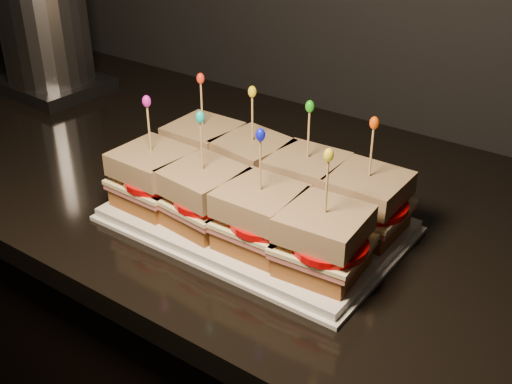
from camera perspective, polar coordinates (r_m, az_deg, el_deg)
The scene contains 63 objects.
cabinet at distance 1.37m, azimuth -3.18°, elevation -16.10°, with size 2.57×0.64×0.89m, color black.
granite_slab at distance 1.09m, azimuth -3.85°, elevation 1.35°, with size 2.61×0.68×0.04m, color black.
platter at distance 0.91m, azimuth 0.00°, elevation -2.52°, with size 0.40×0.25×0.02m, color white.
platter_rim at distance 0.92m, azimuth 0.00°, elevation -2.84°, with size 0.41×0.26×0.01m, color white.
sandwich_0_bread_bot at distance 1.02m, azimuth -4.61°, elevation 2.37°, with size 0.09×0.09×0.03m, color brown.
sandwich_0_ham at distance 1.01m, azimuth -4.65°, elevation 3.23°, with size 0.10×0.10×0.01m, color #B85C5B.
sandwich_0_cheese at distance 1.01m, azimuth -4.67°, elevation 3.59°, with size 0.11×0.10×0.01m, color #FBF1AC.
sandwich_0_tomato at distance 0.99m, azimuth -4.37°, elevation 3.68°, with size 0.09×0.09×0.01m, color red.
sandwich_0_bread_top at distance 0.99m, azimuth -4.73°, elevation 5.06°, with size 0.10×0.10×0.03m, color #542B10.
sandwich_0_pick at distance 0.98m, azimuth -4.84°, elevation 7.53°, with size 0.00×0.00×0.09m, color tan.
sandwich_0_frill at distance 0.96m, azimuth -4.96°, elevation 10.03°, with size 0.01×0.01×0.02m, color red.
sandwich_1_bread_bot at distance 0.97m, azimuth -0.31°, elevation 0.90°, with size 0.09×0.09×0.03m, color brown.
sandwich_1_ham at distance 0.96m, azimuth -0.32°, elevation 1.79°, with size 0.10×0.10×0.01m, color #B85C5B.
sandwich_1_cheese at distance 0.95m, azimuth -0.32°, elevation 2.16°, with size 0.11×0.10×0.01m, color #FBF1AC.
sandwich_1_tomato at distance 0.94m, azimuth 0.06°, elevation 2.24°, with size 0.09×0.09×0.01m, color red.
sandwich_1_bread_top at distance 0.94m, azimuth -0.32°, elevation 3.70°, with size 0.10×0.10×0.03m, color #542B10.
sandwich_1_pick at distance 0.92m, azimuth -0.33°, elevation 6.29°, with size 0.00×0.00×0.09m, color tan.
sandwich_1_frill at distance 0.91m, azimuth -0.34°, elevation 8.91°, with size 0.01×0.01×0.02m, color yellow.
sandwich_2_bread_bot at distance 0.92m, azimuth 4.43°, elevation -0.74°, with size 0.09×0.09×0.03m, color brown.
sandwich_2_ham at distance 0.91m, azimuth 4.48°, elevation 0.19°, with size 0.10×0.10×0.01m, color #B85C5B.
sandwich_2_cheese at distance 0.91m, azimuth 4.49°, elevation 0.57°, with size 0.11×0.10×0.01m, color #FBF1AC.
sandwich_2_tomato at distance 0.89m, azimuth 4.96°, elevation 0.62°, with size 0.09×0.09×0.01m, color red.
sandwich_2_bread_top at distance 0.89m, azimuth 4.56°, elevation 2.16°, with size 0.10×0.10×0.03m, color #542B10.
sandwich_2_pick at distance 0.87m, azimuth 4.68°, elevation 4.86°, with size 0.00×0.00×0.09m, color tan.
sandwich_2_frill at distance 0.86m, azimuth 4.80°, elevation 7.59°, with size 0.01×0.01×0.02m, color #1CA714.
sandwich_3_bread_bot at distance 0.88m, azimuth 9.63°, elevation -2.53°, with size 0.09×0.09×0.03m, color brown.
sandwich_3_ham at distance 0.87m, azimuth 9.73°, elevation -1.58°, with size 0.10×0.10×0.01m, color #B85C5B.
sandwich_3_cheese at distance 0.87m, azimuth 9.76°, elevation -1.18°, with size 0.11×0.10×0.01m, color #FBF1AC.
sandwich_3_tomato at distance 0.86m, azimuth 10.33°, elevation -1.15°, with size 0.09×0.09×0.01m, color red.
sandwich_3_bread_top at distance 0.86m, azimuth 9.92°, elevation 0.45°, with size 0.10×0.10×0.03m, color #542B10.
sandwich_3_pick at distance 0.84m, azimuth 10.19°, elevation 3.23°, with size 0.00×0.00×0.09m, color tan.
sandwich_3_frill at distance 0.82m, azimuth 10.47°, elevation 6.07°, with size 0.01×0.01×0.02m, color #E94807.
sandwich_4_bread_bot at distance 0.94m, azimuth -8.99°, elevation -0.17°, with size 0.09×0.09×0.03m, color brown.
sandwich_4_ham at distance 0.94m, azimuth -9.07°, elevation 0.73°, with size 0.10×0.10×0.01m, color #B85C5B.
sandwich_4_cheese at distance 0.93m, azimuth -9.10°, elevation 1.11°, with size 0.11×0.10×0.01m, color #FBF1AC.
sandwich_4_tomato at distance 0.92m, azimuth -8.85°, elevation 1.17°, with size 0.09×0.09×0.01m, color red.
sandwich_4_bread_top at distance 0.92m, azimuth -9.24°, elevation 2.66°, with size 0.10×0.10×0.03m, color #542B10.
sandwich_4_pick at distance 0.90m, azimuth -9.47°, elevation 5.29°, with size 0.00×0.00×0.09m, color tan.
sandwich_4_frill at distance 0.88m, azimuth -9.71°, elevation 7.96°, with size 0.01×0.01×0.02m, color #D01CAC.
sandwich_5_bread_bot at distance 0.89m, azimuth -4.59°, elevation -1.92°, with size 0.09×0.09×0.03m, color brown.
sandwich_5_ham at distance 0.88m, azimuth -4.64°, elevation -0.98°, with size 0.10×0.10×0.01m, color #B85C5B.
sandwich_5_cheese at distance 0.88m, azimuth -4.66°, elevation -0.58°, with size 0.11×0.10×0.01m, color #FBF1AC.
sandwich_5_tomato at distance 0.86m, azimuth -4.32°, elevation -0.54°, with size 0.09×0.09×0.01m, color red.
sandwich_5_bread_top at distance 0.86m, azimuth -4.73°, elevation 1.05°, with size 0.10×0.10×0.03m, color #542B10.
sandwich_5_pick at distance 0.84m, azimuth -4.86°, elevation 3.82°, with size 0.00×0.00×0.09m, color tan.
sandwich_5_frill at distance 0.82m, azimuth -4.99°, elevation 6.65°, with size 0.01×0.01×0.02m, color #0FBCAA.
sandwich_6_bread_bot at distance 0.84m, azimuth 0.36°, elevation -3.88°, with size 0.09×0.09×0.03m, color brown.
sandwich_6_ham at distance 0.83m, azimuth 0.37°, elevation -2.90°, with size 0.10×0.10×0.01m, color #B85C5B.
sandwich_6_cheese at distance 0.83m, azimuth 0.37°, elevation -2.49°, with size 0.11×0.10×0.01m, color #FBF1AC.
sandwich_6_tomato at distance 0.81m, azimuth 0.81°, elevation -2.48°, with size 0.09×0.09×0.01m, color red.
sandwich_6_bread_top at distance 0.81m, azimuth 0.37°, elevation -0.79°, with size 0.10×0.10×0.03m, color #542B10.
sandwich_6_pick at distance 0.79m, azimuth 0.38°, elevation 2.12°, with size 0.00×0.00×0.09m, color tan.
sandwich_6_frill at distance 0.77m, azimuth 0.40°, elevation 5.09°, with size 0.01×0.01×0.02m, color #0D12D8.
sandwich_7_bread_bot at distance 0.80m, azimuth 5.91°, elevation -6.03°, with size 0.09×0.09×0.03m, color brown.
sandwich_7_ham at distance 0.79m, azimuth 5.97°, elevation -5.02°, with size 0.10×0.10×0.01m, color #B85C5B.
sandwich_7_cheese at distance 0.78m, azimuth 6.00°, elevation -4.60°, with size 0.11×0.10×0.01m, color #FBF1AC.
sandwich_7_tomato at distance 0.77m, azimuth 6.57°, elevation -4.62°, with size 0.09×0.09×0.01m, color red.
sandwich_7_bread_top at distance 0.77m, azimuth 6.11°, elevation -2.85°, with size 0.10×0.10×0.03m, color #542B10.
sandwich_7_pick at distance 0.75m, azimuth 6.29°, elevation 0.17°, with size 0.00×0.00×0.09m, color tan.
sandwich_7_frill at distance 0.72m, azimuth 6.49°, elevation 3.27°, with size 0.01×0.01×0.02m, color yellow.
appliance_base at distance 1.47m, azimuth -17.54°, elevation 9.11°, with size 0.22×0.18×0.03m, color #262628.
appliance_body at distance 1.44m, azimuth -18.34°, elevation 13.99°, with size 0.18×0.18×0.23m, color silver.
appliance at distance 1.44m, azimuth -18.31°, elevation 13.82°, with size 0.22×0.18×0.28m, color silver, non-canonical shape.
Camera 1 is at (0.27, 0.93, 1.42)m, focal length 45.00 mm.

